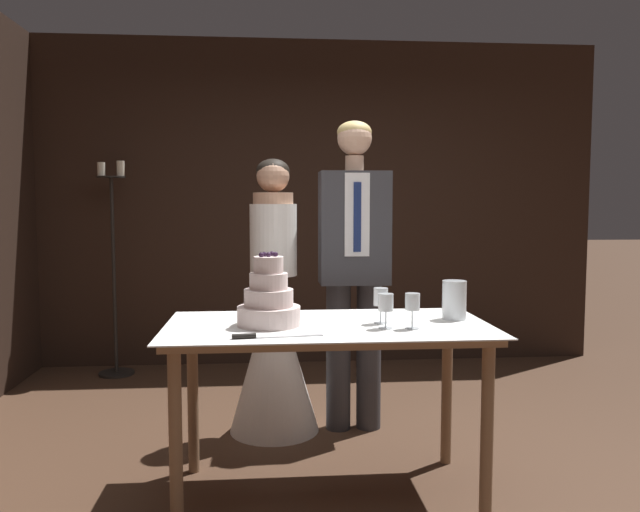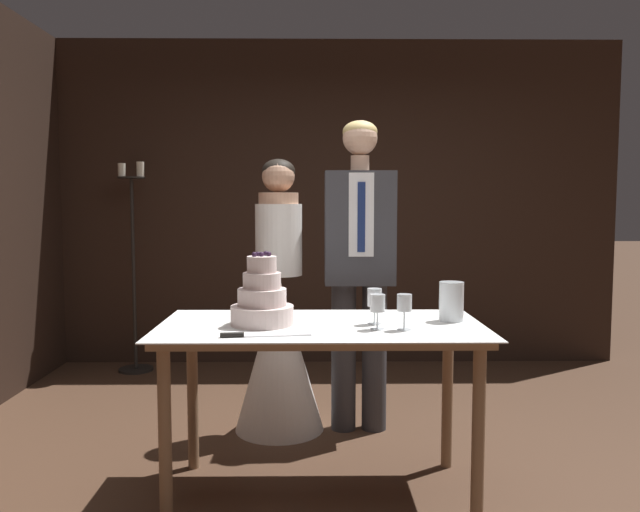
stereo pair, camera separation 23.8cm
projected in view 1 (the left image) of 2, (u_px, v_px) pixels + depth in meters
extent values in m
plane|color=#4C3323|center=(355.00, 488.00, 3.03)|extent=(40.00, 40.00, 0.00)
cube|color=black|center=(315.00, 204.00, 5.40)|extent=(4.89, 0.12, 2.76)
cylinder|color=#8E6B4C|center=(176.00, 443.00, 2.58)|extent=(0.06, 0.06, 0.78)
cylinder|color=#8E6B4C|center=(487.00, 433.00, 2.69)|extent=(0.06, 0.06, 0.78)
cylinder|color=#8E6B4C|center=(193.00, 398.00, 3.19)|extent=(0.06, 0.06, 0.78)
cylinder|color=#8E6B4C|center=(447.00, 391.00, 3.30)|extent=(0.06, 0.06, 0.78)
cube|color=#8E6B4C|center=(328.00, 329.00, 2.91)|extent=(1.45, 0.73, 0.03)
cube|color=white|center=(328.00, 325.00, 2.91)|extent=(1.51, 0.79, 0.01)
cylinder|color=beige|center=(269.00, 316.00, 2.87)|extent=(0.29, 0.29, 0.09)
cylinder|color=beige|center=(269.00, 298.00, 2.86)|extent=(0.23, 0.23, 0.08)
cylinder|color=beige|center=(269.00, 281.00, 2.86)|extent=(0.18, 0.18, 0.07)
cylinder|color=beige|center=(268.00, 265.00, 2.85)|extent=(0.14, 0.14, 0.08)
sphere|color=#2D1933|center=(275.00, 254.00, 2.86)|extent=(0.02, 0.02, 0.02)
sphere|color=#2D1933|center=(272.00, 254.00, 2.89)|extent=(0.02, 0.02, 0.02)
sphere|color=#2D1933|center=(264.00, 254.00, 2.85)|extent=(0.02, 0.02, 0.02)
sphere|color=#2D1933|center=(261.00, 255.00, 2.82)|extent=(0.02, 0.02, 0.02)
sphere|color=#2D1933|center=(269.00, 255.00, 2.83)|extent=(0.02, 0.02, 0.02)
cube|color=silver|center=(290.00, 336.00, 2.63)|extent=(0.29, 0.06, 0.00)
cylinder|color=black|center=(244.00, 336.00, 2.59)|extent=(0.10, 0.03, 0.02)
cylinder|color=silver|center=(380.00, 323.00, 2.92)|extent=(0.06, 0.06, 0.00)
cylinder|color=silver|center=(381.00, 314.00, 2.92)|extent=(0.01, 0.01, 0.08)
cylinder|color=silver|center=(381.00, 297.00, 2.91)|extent=(0.07, 0.07, 0.08)
cylinder|color=silver|center=(386.00, 328.00, 2.80)|extent=(0.06, 0.06, 0.00)
cylinder|color=silver|center=(386.00, 319.00, 2.80)|extent=(0.01, 0.01, 0.08)
cylinder|color=silver|center=(386.00, 302.00, 2.79)|extent=(0.07, 0.07, 0.08)
cylinder|color=maroon|center=(386.00, 308.00, 2.79)|extent=(0.06, 0.06, 0.03)
cylinder|color=silver|center=(412.00, 328.00, 2.79)|extent=(0.06, 0.06, 0.00)
cylinder|color=silver|center=(412.00, 319.00, 2.79)|extent=(0.01, 0.01, 0.08)
cylinder|color=silver|center=(412.00, 302.00, 2.78)|extent=(0.07, 0.07, 0.08)
cylinder|color=silver|center=(454.00, 300.00, 3.02)|extent=(0.12, 0.12, 0.19)
cylinder|color=silver|center=(454.00, 311.00, 3.03)|extent=(0.05, 0.05, 0.08)
sphere|color=#F9CC4C|center=(454.00, 299.00, 3.02)|extent=(0.02, 0.02, 0.02)
cone|color=white|center=(274.00, 354.00, 3.77)|extent=(0.54, 0.54, 0.95)
cylinder|color=white|center=(273.00, 240.00, 3.71)|extent=(0.28, 0.28, 0.43)
cylinder|color=tan|center=(273.00, 198.00, 3.69)|extent=(0.24, 0.24, 0.07)
sphere|color=tan|center=(273.00, 176.00, 3.68)|extent=(0.20, 0.20, 0.20)
ellipsoid|color=black|center=(273.00, 171.00, 3.69)|extent=(0.20, 0.20, 0.15)
cylinder|color=#38383D|center=(338.00, 357.00, 3.80)|extent=(0.15, 0.15, 0.90)
cylinder|color=#38383D|center=(369.00, 356.00, 3.82)|extent=(0.15, 0.15, 0.90)
cube|color=#38383D|center=(354.00, 228.00, 3.74)|extent=(0.42, 0.24, 0.67)
cube|color=white|center=(357.00, 215.00, 3.61)|extent=(0.15, 0.01, 0.48)
cube|color=navy|center=(357.00, 217.00, 3.61)|extent=(0.04, 0.01, 0.40)
cylinder|color=#DBAD8E|center=(354.00, 164.00, 3.71)|extent=(0.11, 0.11, 0.09)
sphere|color=#DBAD8E|center=(355.00, 138.00, 3.70)|extent=(0.21, 0.21, 0.21)
ellipsoid|color=#D6B770|center=(354.00, 132.00, 3.71)|extent=(0.21, 0.21, 0.13)
cylinder|color=black|center=(117.00, 373.00, 5.05)|extent=(0.28, 0.28, 0.02)
cylinder|color=black|center=(114.00, 276.00, 4.98)|extent=(0.03, 0.03, 1.56)
cylinder|color=black|center=(111.00, 177.00, 4.92)|extent=(0.22, 0.22, 0.01)
cylinder|color=silver|center=(101.00, 169.00, 4.91)|extent=(0.06, 0.06, 0.11)
cylinder|color=silver|center=(121.00, 169.00, 4.92)|extent=(0.06, 0.06, 0.12)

